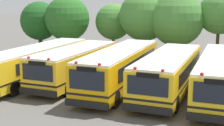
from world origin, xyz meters
name	(u,v)px	position (x,y,z in m)	size (l,w,h in m)	color
ground_plane	(120,87)	(0.00, 0.00, 0.00)	(160.00, 160.00, 0.00)	#595651
school_bus_0	(38,61)	(-6.42, -0.23, 1.34)	(2.57, 11.62, 2.54)	yellow
school_bus_1	(76,64)	(-3.35, -0.09, 1.36)	(2.63, 9.44, 2.59)	yellow
school_bus_2	(121,67)	(0.07, -0.19, 1.44)	(2.74, 11.09, 2.73)	#EAA80C
school_bus_3	(169,71)	(3.32, -0.12, 1.37)	(2.63, 10.38, 2.60)	yellow
school_bus_4	(221,74)	(6.41, 0.22, 1.38)	(2.83, 11.35, 2.61)	yellow
tree_0	(41,21)	(-12.56, 9.45, 3.48)	(4.08, 4.08, 5.58)	#4C3823
tree_1	(68,18)	(-9.08, 9.11, 3.92)	(4.54, 4.54, 6.14)	#4C3823
tree_2	(112,21)	(-5.24, 11.63, 3.56)	(3.76, 3.76, 5.37)	#4C3823
tree_3	(142,16)	(-1.85, 11.03, 4.16)	(5.07, 4.94, 6.67)	#4C3823
tree_4	(175,20)	(1.46, 10.76, 3.90)	(5.09, 5.09, 6.51)	#4C3823
tree_5	(220,14)	(5.38, 11.54, 4.51)	(3.86, 3.86, 6.49)	#4C3823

